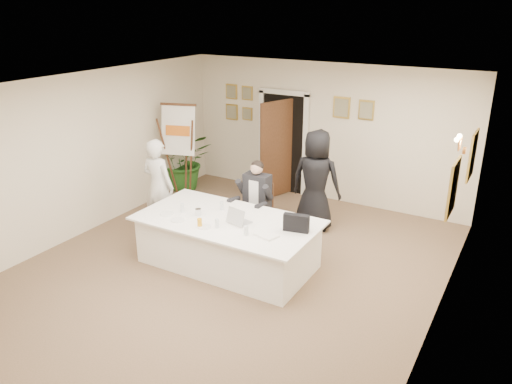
{
  "coord_description": "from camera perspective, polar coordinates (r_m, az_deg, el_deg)",
  "views": [
    {
      "loc": [
        3.74,
        -5.75,
        3.87
      ],
      "look_at": [
        0.08,
        0.6,
        1.08
      ],
      "focal_mm": 35.0,
      "sensor_mm": 36.0,
      "label": 1
    }
  ],
  "objects": [
    {
      "name": "paper_stack",
      "position": [
        7.08,
        1.19,
        -4.94
      ],
      "size": [
        0.36,
        0.29,
        0.03
      ],
      "primitive_type": "cube",
      "rotation": [
        0.0,
        0.0,
        -0.26
      ],
      "color": "white",
      "rests_on": "conference_table"
    },
    {
      "name": "wall_sconce",
      "position": [
        7.22,
        22.41,
        5.07
      ],
      "size": [
        0.2,
        0.3,
        0.24
      ],
      "primitive_type": null,
      "color": "#D68B44",
      "rests_on": "wall_right"
    },
    {
      "name": "oj_glass",
      "position": [
        7.38,
        -6.46,
        -3.51
      ],
      "size": [
        0.09,
        0.09,
        0.13
      ],
      "primitive_type": "cylinder",
      "rotation": [
        0.0,
        0.0,
        -0.32
      ],
      "color": "orange",
      "rests_on": "conference_table"
    },
    {
      "name": "glass_b",
      "position": [
        7.33,
        -4.48,
        -3.59
      ],
      "size": [
        0.07,
        0.07,
        0.14
      ],
      "primitive_type": "cylinder",
      "rotation": [
        0.0,
        0.0,
        0.32
      ],
      "color": "silver",
      "rests_on": "conference_table"
    },
    {
      "name": "seated_man",
      "position": [
        8.5,
        -0.03,
        -0.96
      ],
      "size": [
        0.65,
        0.68,
        1.42
      ],
      "primitive_type": null,
      "rotation": [
        0.0,
        0.0,
        0.06
      ],
      "color": "black",
      "rests_on": "floor"
    },
    {
      "name": "laptop",
      "position": [
        7.46,
        -1.88,
        -2.5
      ],
      "size": [
        0.39,
        0.41,
        0.28
      ],
      "primitive_type": null,
      "rotation": [
        0.0,
        0.0,
        -0.21
      ],
      "color": "#B7BABC",
      "rests_on": "conference_table"
    },
    {
      "name": "potted_palm",
      "position": [
        11.01,
        -8.08,
        3.58
      ],
      "size": [
        1.53,
        1.5,
        1.28
      ],
      "primitive_type": "imported",
      "rotation": [
        0.0,
        0.0,
        0.65
      ],
      "color": "#23571D",
      "rests_on": "floor"
    },
    {
      "name": "wall_front",
      "position": [
        5.02,
        -25.47,
        -10.88
      ],
      "size": [
        6.0,
        0.1,
        2.8
      ],
      "primitive_type": "cube",
      "color": "beige",
      "rests_on": "floor"
    },
    {
      "name": "pictures_right_wall",
      "position": [
        7.31,
        22.58,
        2.34
      ],
      "size": [
        0.06,
        2.2,
        0.8
      ],
      "primitive_type": null,
      "color": "gold",
      "rests_on": "wall_right"
    },
    {
      "name": "plate_mid",
      "position": [
        7.66,
        -8.96,
        -3.18
      ],
      "size": [
        0.23,
        0.23,
        0.01
      ],
      "primitive_type": "cylinder",
      "rotation": [
        0.0,
        0.0,
        0.14
      ],
      "color": "white",
      "rests_on": "conference_table"
    },
    {
      "name": "flip_chart",
      "position": [
        10.31,
        -8.51,
        3.96
      ],
      "size": [
        0.72,
        0.53,
        1.99
      ],
      "color": "#3B2212",
      "rests_on": "floor"
    },
    {
      "name": "standing_man",
      "position": [
        8.91,
        -11.1,
        0.65
      ],
      "size": [
        0.63,
        0.42,
        1.71
      ],
      "primitive_type": "imported",
      "rotation": [
        0.0,
        0.0,
        3.16
      ],
      "color": "silver",
      "rests_on": "floor"
    },
    {
      "name": "steel_jug",
      "position": [
        7.78,
        -6.63,
        -2.3
      ],
      "size": [
        0.11,
        0.11,
        0.11
      ],
      "primitive_type": "cylinder",
      "rotation": [
        0.0,
        0.0,
        -0.23
      ],
      "color": "silver",
      "rests_on": "conference_table"
    },
    {
      "name": "wall_back",
      "position": [
        10.28,
        7.77,
        6.74
      ],
      "size": [
        6.0,
        0.1,
        2.8
      ],
      "primitive_type": "cube",
      "color": "beige",
      "rests_on": "floor"
    },
    {
      "name": "standing_woman",
      "position": [
        8.9,
        6.86,
        1.33
      ],
      "size": [
        0.94,
        0.66,
        1.84
      ],
      "primitive_type": "imported",
      "rotation": [
        0.0,
        0.0,
        3.22
      ],
      "color": "black",
      "rests_on": "floor"
    },
    {
      "name": "wall_right",
      "position": [
        6.3,
        20.76,
        -3.67
      ],
      "size": [
        0.1,
        7.0,
        2.8
      ],
      "primitive_type": "cube",
      "color": "beige",
      "rests_on": "floor"
    },
    {
      "name": "plate_left",
      "position": [
        7.92,
        -10.16,
        -2.45
      ],
      "size": [
        0.27,
        0.27,
        0.01
      ],
      "primitive_type": "cylinder",
      "rotation": [
        0.0,
        0.0,
        0.25
      ],
      "color": "white",
      "rests_on": "conference_table"
    },
    {
      "name": "laptop_bag",
      "position": [
        7.2,
        4.63,
        -3.54
      ],
      "size": [
        0.39,
        0.18,
        0.26
      ],
      "primitive_type": "cube",
      "rotation": [
        0.0,
        0.0,
        0.21
      ],
      "color": "black",
      "rests_on": "conference_table"
    },
    {
      "name": "doorway",
      "position": [
        10.57,
        2.87,
        5.29
      ],
      "size": [
        1.14,
        0.86,
        2.2
      ],
      "color": "black",
      "rests_on": "floor"
    },
    {
      "name": "glass_d",
      "position": [
        7.95,
        -3.93,
        -1.57
      ],
      "size": [
        0.07,
        0.07,
        0.14
      ],
      "primitive_type": "cylinder",
      "rotation": [
        0.0,
        0.0,
        0.08
      ],
      "color": "silver",
      "rests_on": "conference_table"
    },
    {
      "name": "glass_a",
      "position": [
        7.93,
        -8.43,
        -1.81
      ],
      "size": [
        0.07,
        0.07,
        0.14
      ],
      "primitive_type": "cylinder",
      "rotation": [
        0.0,
        0.0,
        -0.27
      ],
      "color": "silver",
      "rests_on": "conference_table"
    },
    {
      "name": "floor",
      "position": [
        7.88,
        -2.72,
        -8.61
      ],
      "size": [
        7.0,
        7.0,
        0.0
      ],
      "primitive_type": "plane",
      "color": "brown",
      "rests_on": "ground"
    },
    {
      "name": "pictures_back_wall",
      "position": [
        10.47,
        3.73,
        9.68
      ],
      "size": [
        3.4,
        0.06,
        0.8
      ],
      "primitive_type": null,
      "color": "gold",
      "rests_on": "wall_back"
    },
    {
      "name": "ceiling",
      "position": [
        6.94,
        -3.12,
        11.96
      ],
      "size": [
        6.0,
        7.0,
        0.02
      ],
      "primitive_type": "cube",
      "color": "white",
      "rests_on": "wall_back"
    },
    {
      "name": "plate_near",
      "position": [
        7.39,
        -5.93,
        -3.98
      ],
      "size": [
        0.22,
        0.22,
        0.01
      ],
      "primitive_type": "cylinder",
      "rotation": [
        0.0,
        0.0,
        0.12
      ],
      "color": "white",
      "rests_on": "conference_table"
    },
    {
      "name": "conference_table",
      "position": [
        7.79,
        -3.23,
        -5.68
      ],
      "size": [
        2.77,
        1.48,
        0.78
      ],
      "color": "white",
      "rests_on": "floor"
    },
    {
      "name": "glass_c",
      "position": [
        7.09,
        -1.16,
        -4.42
      ],
      "size": [
        0.07,
        0.07,
        0.14
      ],
      "primitive_type": "cylinder",
      "rotation": [
        0.0,
        0.0,
        0.09
      ],
      "color": "silver",
      "rests_on": "conference_table"
    },
    {
      "name": "wall_left",
      "position": [
        9.2,
        -18.87,
        4.13
      ],
      "size": [
        0.1,
        7.0,
        2.8
      ],
      "primitive_type": "cube",
      "color": "beige",
      "rests_on": "floor"
    }
  ]
}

